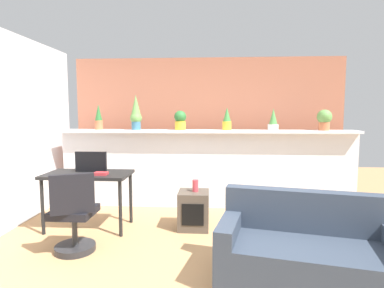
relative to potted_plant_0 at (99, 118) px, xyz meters
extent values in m
plane|color=tan|center=(1.76, -1.97, -1.45)|extent=(12.00, 12.00, 0.00)
cube|color=silver|center=(1.76, 0.03, -0.84)|extent=(4.72, 0.16, 1.22)
cube|color=silver|center=(1.76, -0.01, -0.21)|extent=(4.72, 0.36, 0.04)
cube|color=#AD664C|center=(1.76, 0.63, -0.20)|extent=(4.72, 0.10, 2.50)
cylinder|color=#C66B42|center=(0.00, 0.00, -0.12)|extent=(0.13, 0.13, 0.15)
cone|color=#2D7033|center=(0.00, 0.00, 0.09)|extent=(0.11, 0.11, 0.26)
cylinder|color=#386B84|center=(0.62, -0.01, -0.12)|extent=(0.15, 0.15, 0.13)
sphere|color=#669E4C|center=(0.62, -0.01, 0.00)|extent=(0.19, 0.19, 0.19)
cone|color=#669E4C|center=(0.62, -0.01, 0.20)|extent=(0.16, 0.16, 0.33)
cylinder|color=gold|center=(1.34, -0.05, -0.12)|extent=(0.17, 0.17, 0.14)
sphere|color=#2D7033|center=(1.34, -0.05, 0.02)|extent=(0.19, 0.19, 0.19)
cylinder|color=gold|center=(2.08, -0.02, -0.12)|extent=(0.14, 0.14, 0.14)
cone|color=#3D843D|center=(2.08, -0.02, 0.06)|extent=(0.12, 0.12, 0.22)
cylinder|color=silver|center=(2.80, -0.05, -0.14)|extent=(0.17, 0.17, 0.10)
cone|color=#4C9347|center=(2.80, -0.05, 0.03)|extent=(0.13, 0.13, 0.25)
cylinder|color=#C66B42|center=(3.59, -0.02, -0.13)|extent=(0.16, 0.16, 0.13)
sphere|color=#669E4C|center=(3.59, -0.02, 0.02)|extent=(0.22, 0.22, 0.22)
cylinder|color=black|center=(-0.28, -1.30, -1.10)|extent=(0.04, 0.04, 0.71)
cylinder|color=black|center=(0.72, -1.30, -1.10)|extent=(0.04, 0.04, 0.71)
cylinder|color=black|center=(-0.28, -0.80, -1.10)|extent=(0.04, 0.04, 0.71)
cylinder|color=black|center=(0.72, -0.80, -1.10)|extent=(0.04, 0.04, 0.71)
cube|color=black|center=(0.22, -1.05, -0.72)|extent=(1.10, 0.60, 0.04)
cube|color=black|center=(0.23, -0.97, -0.57)|extent=(0.42, 0.04, 0.27)
cylinder|color=#262628|center=(0.33, -1.74, -1.42)|extent=(0.44, 0.44, 0.07)
cylinder|color=#333333|center=(0.33, -1.74, -1.21)|extent=(0.06, 0.06, 0.34)
cube|color=black|center=(0.33, -1.74, -1.00)|extent=(0.44, 0.44, 0.08)
cube|color=black|center=(0.40, -1.92, -0.75)|extent=(0.43, 0.23, 0.42)
cube|color=#4C4238|center=(1.61, -0.96, -1.20)|extent=(0.40, 0.40, 0.50)
cube|color=black|center=(1.61, -1.15, -1.20)|extent=(0.28, 0.04, 0.28)
cylinder|color=#CC3D47|center=(1.63, -0.95, -0.88)|extent=(0.08, 0.08, 0.16)
cube|color=#B22D33|center=(0.44, -1.17, -0.69)|extent=(0.17, 0.12, 0.04)
cube|color=#333D4C|center=(2.70, -2.32, -1.25)|extent=(1.69, 1.08, 0.40)
cube|color=#333D4C|center=(2.77, -2.03, -0.85)|extent=(1.56, 0.49, 0.40)
cube|color=#333D4C|center=(2.02, -2.17, -0.97)|extent=(0.32, 0.78, 0.16)
camera|label=1|loc=(1.85, -5.04, 0.09)|focal=29.46mm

